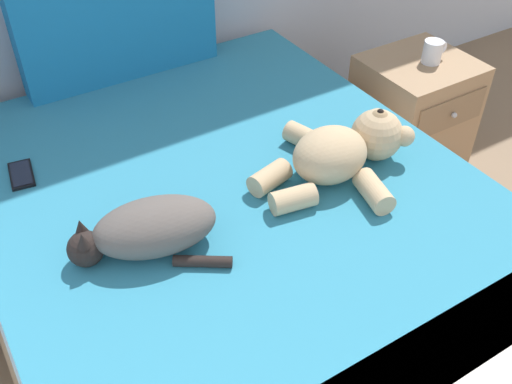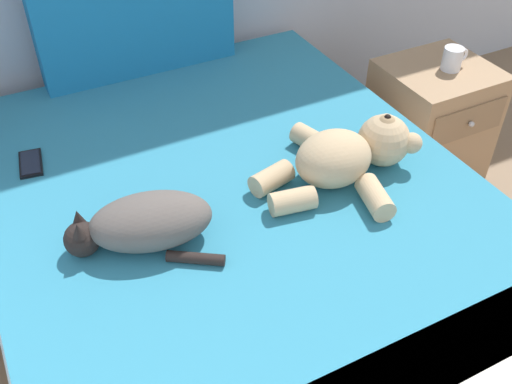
{
  "view_description": "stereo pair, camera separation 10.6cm",
  "coord_description": "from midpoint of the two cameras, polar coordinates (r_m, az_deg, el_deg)",
  "views": [
    {
      "loc": [
        0.32,
        1.68,
        1.68
      ],
      "look_at": [
        1.02,
        2.82,
        0.55
      ],
      "focal_mm": 41.3,
      "sensor_mm": 36.0,
      "label": 1
    },
    {
      "loc": [
        0.41,
        1.63,
        1.68
      ],
      "look_at": [
        1.02,
        2.82,
        0.55
      ],
      "focal_mm": 41.3,
      "sensor_mm": 36.0,
      "label": 2
    }
  ],
  "objects": [
    {
      "name": "mug",
      "position": [
        2.59,
        15.63,
        12.94
      ],
      "size": [
        0.12,
        0.08,
        0.09
      ],
      "color": "silver",
      "rests_on": "nightstand"
    },
    {
      "name": "cell_phone",
      "position": [
        2.05,
        -23.16,
        1.55
      ],
      "size": [
        0.09,
        0.16,
        0.01
      ],
      "color": "black",
      "rests_on": "bed"
    },
    {
      "name": "nightstand",
      "position": [
        2.73,
        13.8,
        7.39
      ],
      "size": [
        0.44,
        0.44,
        0.51
      ],
      "color": "#9E7A56",
      "rests_on": "ground_plane"
    },
    {
      "name": "patterned_cushion",
      "position": [
        2.41,
        -14.56,
        15.9
      ],
      "size": [
        0.78,
        0.12,
        0.47
      ],
      "color": "#1972AD",
      "rests_on": "bed"
    },
    {
      "name": "cat",
      "position": [
        1.64,
        -12.24,
        -3.62
      ],
      "size": [
        0.42,
        0.32,
        0.15
      ],
      "color": "#59514C",
      "rests_on": "bed"
    },
    {
      "name": "bed",
      "position": [
        1.99,
        -3.27,
        -5.95
      ],
      "size": [
        1.54,
        1.96,
        0.5
      ],
      "color": "#9E7A56",
      "rests_on": "ground_plane"
    },
    {
      "name": "teddy_bear",
      "position": [
        1.88,
        6.89,
        3.95
      ],
      "size": [
        0.56,
        0.5,
        0.18
      ],
      "color": "tan",
      "rests_on": "bed"
    }
  ]
}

